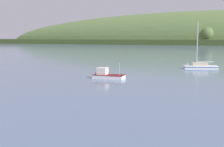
# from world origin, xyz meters

# --- Properties ---
(far_shoreline_hill) EXTENTS (552.60, 67.55, 59.81)m
(far_shoreline_hill) POSITION_xyz_m (11.41, 265.23, 0.18)
(far_shoreline_hill) COLOR #3C4E24
(far_shoreline_hill) RESTS_ON ground
(sailboat_midwater_white) EXTENTS (7.92, 4.31, 10.69)m
(sailboat_midwater_white) POSITION_xyz_m (13.10, 51.02, 0.18)
(sailboat_midwater_white) COLOR white
(sailboat_midwater_white) RESTS_ON ground
(fishing_boat_moored) EXTENTS (5.25, 2.27, 3.32)m
(fishing_boat_moored) POSITION_xyz_m (1.20, 30.57, 0.34)
(fishing_boat_moored) COLOR white
(fishing_boat_moored) RESTS_ON ground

